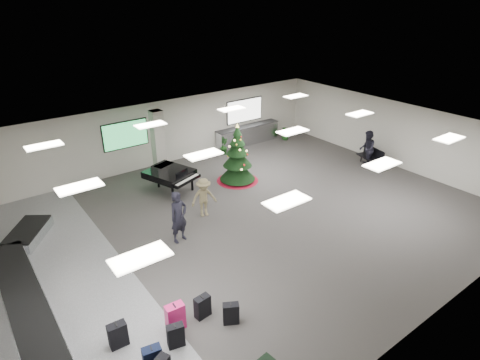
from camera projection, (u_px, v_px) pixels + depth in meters
ground at (250, 218)px, 15.55m from camera, size 18.00×18.00×0.00m
room_envelope at (232, 160)px, 14.83m from camera, size 18.02×14.02×3.21m
baggage_carousel at (31, 299)px, 11.16m from camera, size 2.28×9.71×0.43m
service_counter at (248, 135)px, 22.83m from camera, size 4.05×0.65×1.08m
suitcase_1 at (176, 336)px, 9.85m from camera, size 0.46×0.31×0.67m
pink_suitcase at (175, 317)px, 10.34m from camera, size 0.50×0.31×0.78m
suitcase_3 at (202, 307)px, 10.75m from camera, size 0.45×0.28×0.67m
navy_suitcase at (153, 359)px, 9.22m from camera, size 0.47×0.33×0.68m
suitcase_7 at (231, 313)px, 10.55m from camera, size 0.48×0.40×0.64m
suitcase_8 at (118, 335)px, 9.85m from camera, size 0.47×0.29×0.69m
christmas_tree at (237, 162)px, 18.23m from camera, size 1.94×1.94×2.76m
grand_piano at (171, 174)px, 17.26m from camera, size 2.13×2.43×1.16m
bench at (371, 155)px, 20.03m from camera, size 0.86×1.56×0.94m
traveler_a at (179, 217)px, 13.78m from camera, size 0.76×0.58×1.90m
traveler_b at (204, 197)px, 15.43m from camera, size 1.12×0.79×1.58m
traveler_bench at (367, 149)px, 19.76m from camera, size 1.13×1.10×1.84m
potted_plant_left at (224, 146)px, 21.50m from camera, size 0.60×0.57×0.85m
potted_plant_right at (285, 133)px, 23.55m from camera, size 0.61×0.61×0.80m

